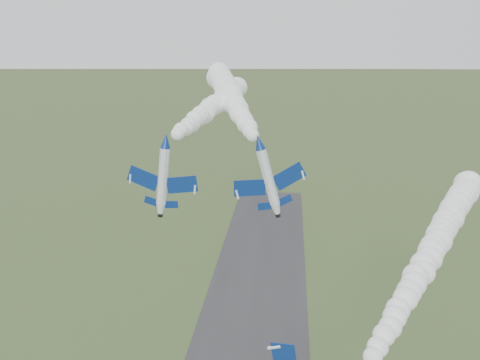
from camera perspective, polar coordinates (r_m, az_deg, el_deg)
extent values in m
cone|color=white|center=(52.73, 13.89, -18.06)|extent=(2.38, 2.29, 1.87)
cylinder|color=black|center=(53.51, 14.16, -17.54)|extent=(1.09, 0.89, 0.95)
cube|color=navy|center=(48.32, 11.25, -17.70)|extent=(2.64, 2.83, 4.00)
cube|color=navy|center=(51.42, 13.04, -17.12)|extent=(1.20, 1.29, 1.76)
cylinder|color=white|center=(68.91, -7.93, 4.16)|extent=(2.16, 7.54, 1.47)
cone|color=navy|center=(64.58, -9.25, 3.37)|extent=(1.65, 2.08, 1.47)
cone|color=white|center=(73.12, -6.80, 4.83)|extent=(1.61, 1.72, 1.47)
cylinder|color=black|center=(73.95, -6.59, 4.95)|extent=(0.79, 0.60, 0.74)
ellipsoid|color=black|center=(67.03, -8.42, 4.26)|extent=(1.22, 2.63, 0.98)
cube|color=navy|center=(70.42, -9.80, 4.46)|extent=(4.24, 2.50, 0.58)
cube|color=navy|center=(68.87, -5.65, 3.86)|extent=(4.24, 2.50, 0.58)
cube|color=navy|center=(72.79, -8.05, 4.87)|extent=(1.85, 1.14, 0.29)
cube|color=navy|center=(71.99, -5.91, 4.56)|extent=(1.85, 1.14, 0.29)
cube|color=navy|center=(71.94, -6.97, 5.58)|extent=(0.46, 1.44, 1.95)
cylinder|color=white|center=(68.62, 2.03, 4.05)|extent=(3.28, 7.76, 1.66)
cone|color=navy|center=(64.00, 2.72, 3.23)|extent=(2.05, 2.30, 1.66)
cone|color=white|center=(73.09, 1.46, 4.74)|extent=(1.97, 1.95, 1.66)
cylinder|color=black|center=(73.97, 1.35, 4.86)|extent=(0.94, 0.71, 0.84)
ellipsoid|color=black|center=(66.62, 2.19, 4.14)|extent=(1.65, 2.78, 1.11)
cube|color=navy|center=(69.13, -0.18, 3.44)|extent=(4.42, 3.00, 1.20)
cube|color=navy|center=(69.68, 4.10, 4.67)|extent=(4.42, 3.00, 1.20)
cube|color=navy|center=(72.17, 0.46, 4.31)|extent=(1.94, 1.36, 0.55)
cube|color=navy|center=(72.45, 2.65, 4.93)|extent=(1.94, 1.36, 0.55)
cube|color=navy|center=(71.84, 1.35, 5.47)|extent=(0.92, 1.54, 1.95)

